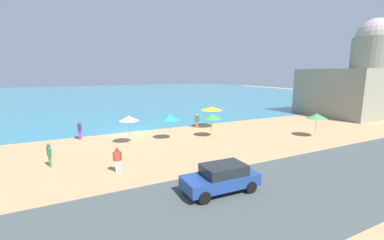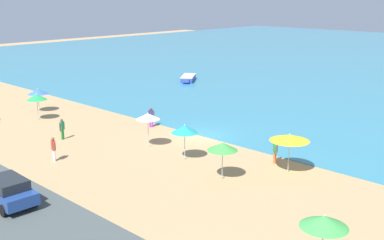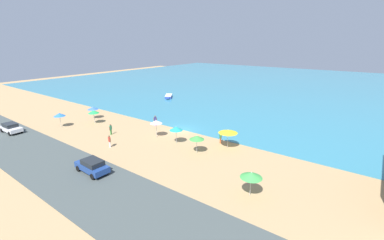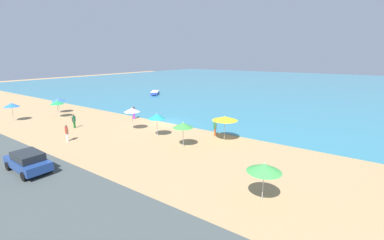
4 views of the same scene
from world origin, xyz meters
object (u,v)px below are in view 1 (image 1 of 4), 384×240
Objects in this scene: beach_umbrella_7 at (129,118)px; harbor_fortress at (361,81)px; beach_umbrella_0 at (317,116)px; beach_umbrella_4 at (212,116)px; beach_umbrella_1 at (170,117)px; beach_umbrella_3 at (212,108)px; bather_0 at (117,158)px; bather_1 at (197,120)px; bather_3 at (80,130)px; bather_2 at (49,154)px; parked_car_1 at (221,177)px.

beach_umbrella_7 is 36.75m from harbor_fortress.
beach_umbrella_4 is at bearing 153.08° from beach_umbrella_0.
beach_umbrella_3 reaches higher than beach_umbrella_1.
bather_0 is 14.79m from bather_1.
beach_umbrella_3 is at bearing -4.26° from bather_3.
beach_umbrella_4 is (-9.28, 4.71, -0.03)m from beach_umbrella_0.
bather_1 is 12.59m from bather_3.
beach_umbrella_7 is at bearing 172.32° from beach_umbrella_4.
bather_1 is at bearing 80.88° from beach_umbrella_4.
beach_umbrella_3 is 1.06× the size of beach_umbrella_4.
beach_umbrella_7 is 7.20m from bather_2.
beach_umbrella_1 is 6.16m from bather_1.
bather_3 is at bearing 71.86° from bather_2.
beach_umbrella_1 is at bearing -177.13° from harbor_fortress.
bather_3 is at bearing 153.49° from beach_umbrella_1.
bather_3 is at bearing 157.87° from beach_umbrella_4.
beach_umbrella_7 is at bearing 161.45° from beach_umbrella_0.
beach_umbrella_4 is 28.94m from harbor_fortress.
bather_0 is at bearing -152.55° from beach_umbrella_4.
beach_umbrella_3 is 16.69m from parked_car_1.
beach_umbrella_4 reaches higher than bather_1.
beach_umbrella_7 is (-3.84, 0.11, 0.19)m from beach_umbrella_1.
beach_umbrella_7 reaches higher than beach_umbrella_4.
bather_1 is 0.95× the size of bather_3.
harbor_fortress reaches higher than bather_2.
beach_umbrella_3 is at bearing 60.53° from parked_car_1.
parked_car_1 is (-15.19, -6.00, -1.26)m from beach_umbrella_0.
beach_umbrella_0 is at bearing -5.98° from bather_2.
parked_car_1 is at bearing -51.03° from bather_0.
bather_3 is at bearing 176.87° from harbor_fortress.
bather_3 is (-1.60, 10.15, 0.04)m from bather_0.
beach_umbrella_1 reaches higher than bather_2.
beach_umbrella_1 reaches higher than beach_umbrella_4.
beach_umbrella_3 is at bearing 14.80° from beach_umbrella_7.
bather_2 is at bearing -108.14° from bather_3.
bather_0 is (-10.26, -5.33, -1.13)m from beach_umbrella_4.
beach_umbrella_7 is 0.64× the size of parked_car_1.
beach_umbrella_4 is at bearing -121.01° from beach_umbrella_3.
bather_0 is at bearing -168.48° from harbor_fortress.
bather_2 is 7.45m from bather_3.
bather_2 is at bearing -155.46° from bather_1.
beach_umbrella_7 is at bearing -177.60° from harbor_fortress.
parked_car_1 is at bearing -119.47° from beach_umbrella_3.
beach_umbrella_0 is 23.61m from bather_2.
beach_umbrella_3 reaches higher than bather_0.
beach_umbrella_3 is 17.56m from bather_2.
bather_0 is 1.01× the size of bather_2.
beach_umbrella_1 is 1.48× the size of bather_0.
bather_1 is (8.68, 3.48, -1.41)m from beach_umbrella_7.
beach_umbrella_3 is at bearing 23.77° from beach_umbrella_1.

